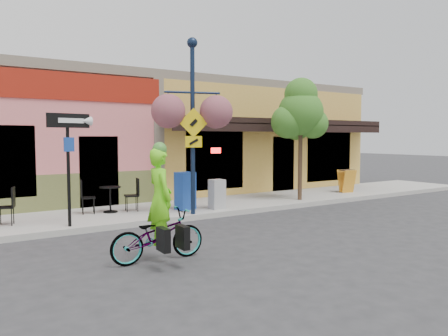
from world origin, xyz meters
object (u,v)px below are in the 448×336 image
object	(u,v)px
lamp_post	(193,127)
newspaper_box_blue	(185,191)
bicycle	(158,236)
street_tree	(300,139)
building	(139,138)
one_way_sign	(68,170)
newspaper_box_grey	(217,194)
cyclist_rider	(160,212)

from	to	relation	value
lamp_post	newspaper_box_blue	distance (m)	2.04
bicycle	street_tree	world-z (taller)	street_tree
building	one_way_sign	xyz separation A→B (m)	(-4.54, -6.70, -0.76)
newspaper_box_grey	building	bearing A→B (deg)	88.66
lamp_post	street_tree	distance (m)	4.44
lamp_post	cyclist_rider	bearing A→B (deg)	-110.31
bicycle	newspaper_box_grey	size ratio (longest dim) A/B	2.06
building	newspaper_box_blue	size ratio (longest dim) A/B	16.56
street_tree	newspaper_box_blue	bearing A→B (deg)	174.98
building	lamp_post	size ratio (longest dim) A/B	3.78
one_way_sign	building	bearing A→B (deg)	46.38
building	newspaper_box_blue	distance (m)	6.32
bicycle	street_tree	xyz separation A→B (m)	(6.94, 3.66, 1.76)
street_tree	building	bearing A→B (deg)	116.13
lamp_post	newspaper_box_grey	bearing A→B (deg)	37.89
cyclist_rider	lamp_post	size ratio (longest dim) A/B	0.38
cyclist_rider	newspaper_box_blue	xyz separation A→B (m)	(2.68, 4.03, -0.21)
building	street_tree	size ratio (longest dim) A/B	4.38
cyclist_rider	lamp_post	bearing A→B (deg)	-36.10
one_way_sign	newspaper_box_blue	xyz separation A→B (m)	(3.47, 0.67, -0.79)
cyclist_rider	newspaper_box_grey	xyz separation A→B (m)	(3.51, 3.60, -0.32)
lamp_post	street_tree	bearing A→B (deg)	23.13
newspaper_box_blue	newspaper_box_grey	bearing A→B (deg)	-35.21
lamp_post	one_way_sign	xyz separation A→B (m)	(-3.28, 0.14, -1.07)
newspaper_box_grey	street_tree	world-z (taller)	street_tree
cyclist_rider	newspaper_box_grey	bearing A→B (deg)	-42.71
newspaper_box_blue	newspaper_box_grey	distance (m)	0.95
bicycle	one_way_sign	distance (m)	3.59
bicycle	building	bearing A→B (deg)	-19.08
lamp_post	newspaper_box_grey	size ratio (longest dim) A/B	5.51
one_way_sign	newspaper_box_grey	world-z (taller)	one_way_sign
cyclist_rider	street_tree	bearing A→B (deg)	-60.44
lamp_post	street_tree	world-z (taller)	lamp_post
cyclist_rider	newspaper_box_blue	world-z (taller)	cyclist_rider
bicycle	cyclist_rider	bearing A→B (deg)	-88.41
newspaper_box_blue	street_tree	bearing A→B (deg)	-13.08
bicycle	one_way_sign	xyz separation A→B (m)	(-0.75, 3.36, 1.01)
cyclist_rider	newspaper_box_grey	world-z (taller)	cyclist_rider
cyclist_rider	lamp_post	distance (m)	4.38
building	street_tree	bearing A→B (deg)	-63.87
bicycle	cyclist_rider	size ratio (longest dim) A/B	0.99
newspaper_box_blue	street_tree	world-z (taller)	street_tree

